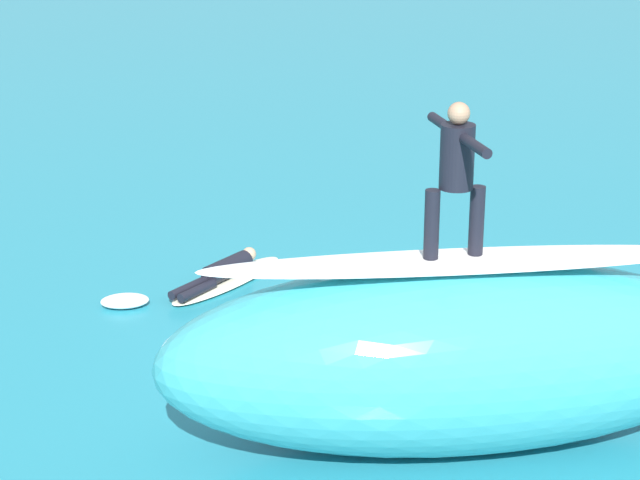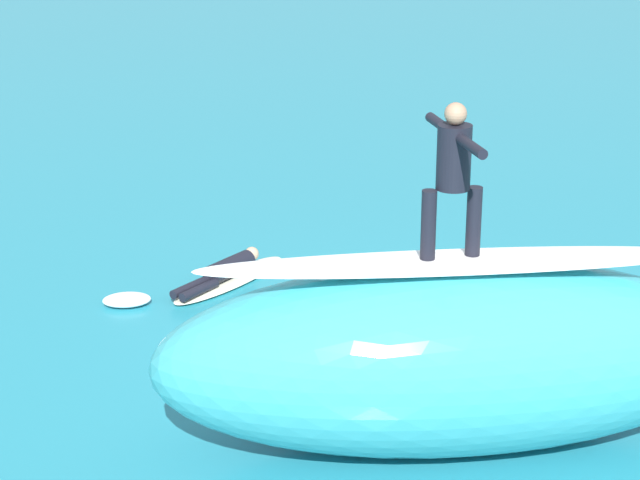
# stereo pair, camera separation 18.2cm
# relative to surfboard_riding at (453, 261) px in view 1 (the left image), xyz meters

# --- Properties ---
(ground_plane) EXTENTS (120.00, 120.00, 0.00)m
(ground_plane) POSITION_rel_surfboard_riding_xyz_m (0.21, -2.10, -2.04)
(ground_plane) COLOR teal
(wave_crest) EXTENTS (6.27, 2.59, 1.99)m
(wave_crest) POSITION_rel_surfboard_riding_xyz_m (-0.06, -0.01, -1.05)
(wave_crest) COLOR teal
(wave_crest) RESTS_ON ground_plane
(wave_foam_lip) EXTENTS (5.24, 1.18, 0.08)m
(wave_foam_lip) POSITION_rel_surfboard_riding_xyz_m (-0.06, -0.01, -0.01)
(wave_foam_lip) COLOR white
(wave_foam_lip) RESTS_ON wave_crest
(surfboard_riding) EXTENTS (1.93, 0.91, 0.10)m
(surfboard_riding) POSITION_rel_surfboard_riding_xyz_m (0.00, 0.00, 0.00)
(surfboard_riding) COLOR silver
(surfboard_riding) RESTS_ON wave_crest
(surfer_riding) EXTENTS (0.60, 1.45, 1.55)m
(surfer_riding) POSITION_rel_surfboard_riding_xyz_m (0.00, -0.00, 0.95)
(surfer_riding) COLOR black
(surfer_riding) RESTS_ON surfboard_riding
(surfboard_paddling) EXTENTS (1.80, 2.14, 0.08)m
(surfboard_paddling) POSITION_rel_surfboard_riding_xyz_m (2.48, -4.60, -2.00)
(surfboard_paddling) COLOR #EAE5C6
(surfboard_paddling) RESTS_ON ground_plane
(surfer_paddling) EXTENTS (1.17, 1.46, 0.30)m
(surfer_paddling) POSITION_rel_surfboard_riding_xyz_m (2.56, -4.50, -1.83)
(surfer_paddling) COLOR black
(surfer_paddling) RESTS_ON surfboard_paddling
(foam_patch_near) EXTENTS (0.70, 0.53, 0.14)m
(foam_patch_near) POSITION_rel_surfboard_riding_xyz_m (3.83, -3.80, -1.97)
(foam_patch_near) COLOR white
(foam_patch_near) RESTS_ON ground_plane
(foam_patch_mid) EXTENTS (0.66, 0.68, 0.15)m
(foam_patch_mid) POSITION_rel_surfboard_riding_xyz_m (-2.21, -4.38, -1.97)
(foam_patch_mid) COLOR white
(foam_patch_mid) RESTS_ON ground_plane
(foam_patch_far) EXTENTS (0.62, 0.47, 0.10)m
(foam_patch_far) POSITION_rel_surfboard_riding_xyz_m (-0.74, -1.95, -1.99)
(foam_patch_far) COLOR white
(foam_patch_far) RESTS_ON ground_plane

